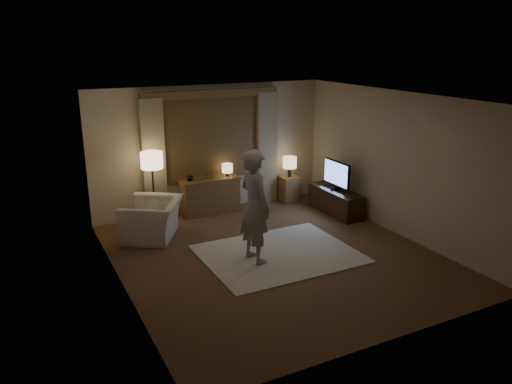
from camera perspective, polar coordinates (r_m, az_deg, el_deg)
room at (r=8.35m, az=0.67°, el=2.34°), size 5.04×5.54×2.64m
rug at (r=8.44m, az=2.60°, el=-7.07°), size 2.50×2.00×0.02m
sideboard at (r=10.31m, az=-5.28°, el=-0.53°), size 1.20×0.40×0.70m
picture_frame at (r=10.19m, az=-5.34°, el=1.88°), size 0.16×0.02×0.20m
plant at (r=10.04m, az=-7.47°, el=1.88°), size 0.17×0.13×0.30m
table_lamp_sideboard at (r=10.31m, az=-3.29°, el=2.67°), size 0.22×0.22×0.30m
floor_lamp at (r=9.58m, az=-11.81°, el=3.12°), size 0.42×0.42×1.44m
armchair at (r=9.18m, az=-11.76°, el=-3.09°), size 1.36×1.40×0.70m
side_table at (r=11.08m, az=3.82°, el=0.38°), size 0.40×0.40×0.56m
table_lamp_side at (r=10.92m, az=3.88°, el=3.33°), size 0.30×0.30×0.44m
tv_stand at (r=10.43m, az=9.06°, el=-1.05°), size 0.45×1.40×0.50m
tv at (r=10.26m, az=9.20°, el=2.04°), size 0.20×0.83×0.60m
person at (r=7.86m, az=-0.13°, el=-1.64°), size 0.52×0.72×1.84m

